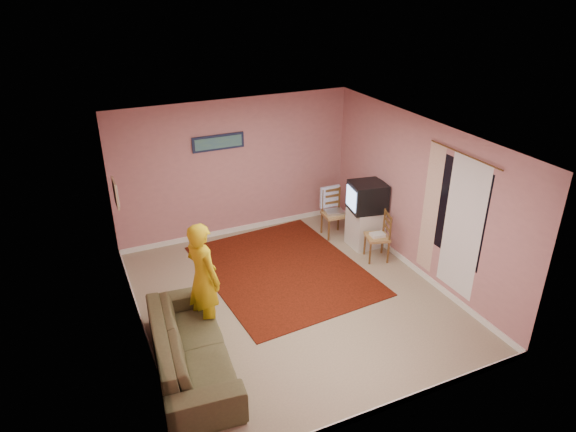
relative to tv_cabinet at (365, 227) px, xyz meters
name	(u,v)px	position (x,y,z in m)	size (l,w,h in m)	color
ground	(292,298)	(-1.95, -1.01, -0.36)	(5.00, 5.00, 0.00)	tan
wall_back	(235,169)	(-1.95, 1.49, 0.94)	(4.50, 0.02, 2.60)	tan
wall_front	(392,321)	(-1.95, -3.51, 0.94)	(4.50, 0.02, 2.60)	tan
wall_left	(133,256)	(-4.20, -1.01, 0.94)	(0.02, 5.00, 2.60)	tan
wall_right	(419,198)	(0.30, -1.01, 0.94)	(0.02, 5.00, 2.60)	tan
ceiling	(292,137)	(-1.95, -1.01, 2.24)	(4.50, 5.00, 0.02)	white
baseboard_back	(238,229)	(-1.95, 1.48, -0.31)	(4.50, 0.02, 0.10)	white
baseboard_front	(382,408)	(-1.95, -3.50, -0.31)	(4.50, 0.02, 0.10)	white
baseboard_left	(146,334)	(-4.19, -1.01, -0.31)	(0.02, 5.00, 0.10)	white
baseboard_right	(410,265)	(0.29, -1.01, -0.31)	(0.02, 5.00, 0.10)	white
window	(458,211)	(0.29, -1.91, 1.09)	(0.01, 1.10, 1.50)	black
curtain_sheer	(462,228)	(0.28, -2.06, 0.89)	(0.01, 0.75, 2.10)	white
curtain_floral	(430,209)	(0.26, -1.36, 0.89)	(0.01, 0.35, 2.10)	white
curtain_rod	(465,154)	(0.25, -1.91, 1.96)	(0.02, 0.02, 1.40)	brown
picture_back	(218,142)	(-2.25, 1.45, 1.49)	(0.95, 0.04, 0.28)	#151E3C
picture_left	(116,193)	(-4.17, 0.59, 1.19)	(0.04, 0.38, 0.42)	#C6B588
area_rug	(283,270)	(-1.74, -0.20, -0.35)	(2.45, 3.06, 0.02)	black
tv_cabinet	(365,227)	(0.00, 0.00, 0.00)	(0.56, 0.51, 0.71)	silver
crt_tv	(367,197)	(-0.01, 0.00, 0.62)	(0.69, 0.64, 0.52)	black
chair_a	(334,209)	(-0.34, 0.56, 0.20)	(0.44, 0.42, 0.49)	#A98752
dvd_player	(334,212)	(-0.34, 0.56, 0.14)	(0.33, 0.24, 0.06)	#BCBCC1
blue_throw	(330,197)	(-0.34, 0.75, 0.38)	(0.40, 0.05, 0.42)	#869DDB
chair_b	(378,231)	(-0.09, -0.52, 0.18)	(0.48, 0.49, 0.48)	#A98752
game_console	(377,235)	(-0.09, -0.52, 0.12)	(0.24, 0.17, 0.05)	silver
sofa	(191,346)	(-3.75, -1.87, -0.02)	(2.28, 0.89, 0.67)	brown
person	(203,278)	(-3.35, -1.17, 0.48)	(0.61, 0.40, 1.66)	gold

